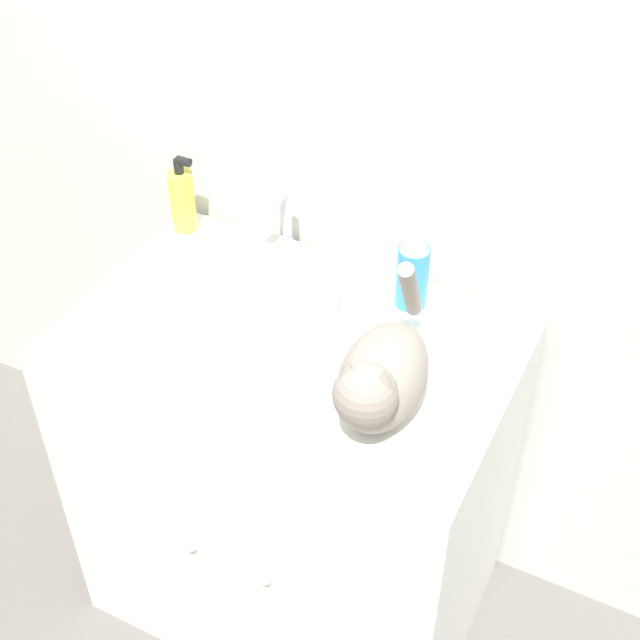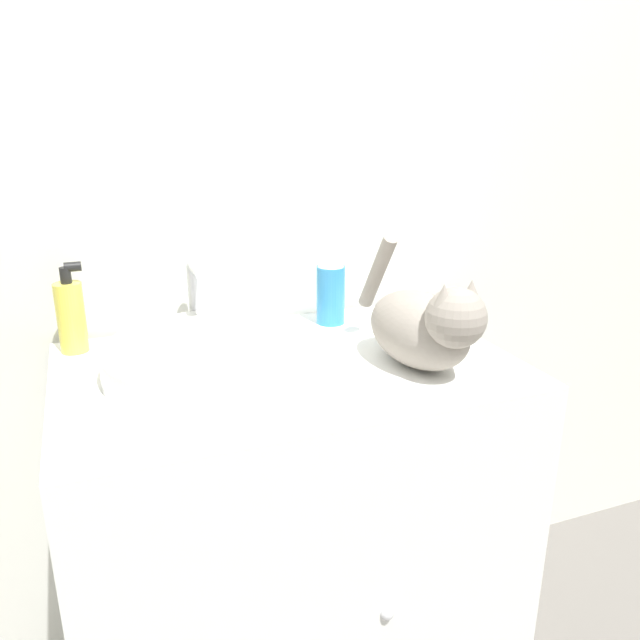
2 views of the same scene
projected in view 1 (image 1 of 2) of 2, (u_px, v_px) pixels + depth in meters
name	position (u px, v px, depth m)	size (l,w,h in m)	color
wall_back	(369.00, 34.00, 1.53)	(6.00, 0.05, 2.50)	silver
vanity_cabinet	(294.00, 478.00, 1.87)	(0.81, 0.54, 0.80)	white
sink_basin	(232.00, 302.00, 1.64)	(0.39, 0.39, 0.05)	silver
faucet	(284.00, 228.00, 1.75)	(0.19, 0.11, 0.16)	silver
cat	(380.00, 377.00, 1.42)	(0.16, 0.35, 0.22)	gray
soap_bottle	(182.00, 199.00, 1.83)	(0.05, 0.05, 0.17)	#EADB4C
spray_bottle	(413.00, 270.00, 1.64)	(0.06, 0.06, 0.16)	#338CCC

